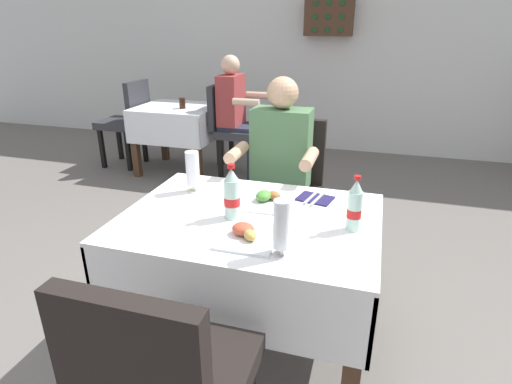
{
  "coord_description": "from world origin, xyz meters",
  "views": [
    {
      "loc": [
        0.67,
        -1.45,
        1.55
      ],
      "look_at": [
        0.15,
        0.29,
        0.8
      ],
      "focal_mm": 28.83,
      "sensor_mm": 36.0,
      "label": 1
    }
  ],
  "objects_px": {
    "background_chair_left": "(127,118)",
    "background_table_tumbler": "(182,103)",
    "seated_diner_far": "(279,168)",
    "napkin_cutlery_set": "(315,198)",
    "main_dining_table": "(250,247)",
    "beer_glass_middle": "(282,229)",
    "beer_glass_left": "(193,171)",
    "plate_far_diner": "(267,200)",
    "chair_far_diner_seat": "(288,186)",
    "cola_bottle_primary": "(355,207)",
    "chair_near_camera_side": "(167,382)",
    "cola_bottle_secondary": "(232,195)",
    "background_dining_table": "(178,124)",
    "background_patron": "(237,111)",
    "background_chair_right": "(232,126)",
    "wall_bottle_rack": "(329,17)",
    "plate_near_camera": "(246,235)"
  },
  "relations": [
    {
      "from": "plate_near_camera",
      "to": "chair_near_camera_side",
      "type": "bearing_deg",
      "value": -94.82
    },
    {
      "from": "beer_glass_left",
      "to": "chair_near_camera_side",
      "type": "bearing_deg",
      "value": -70.09
    },
    {
      "from": "plate_far_diner",
      "to": "cola_bottle_primary",
      "type": "xyz_separation_m",
      "value": [
        0.43,
        -0.17,
        0.09
      ]
    },
    {
      "from": "chair_far_diner_seat",
      "to": "wall_bottle_rack",
      "type": "relative_size",
      "value": 1.73
    },
    {
      "from": "napkin_cutlery_set",
      "to": "background_table_tumbler",
      "type": "bearing_deg",
      "value": 130.68
    },
    {
      "from": "background_chair_right",
      "to": "background_patron",
      "type": "relative_size",
      "value": 0.77
    },
    {
      "from": "main_dining_table",
      "to": "beer_glass_middle",
      "type": "xyz_separation_m",
      "value": [
        0.22,
        -0.3,
        0.28
      ]
    },
    {
      "from": "background_dining_table",
      "to": "cola_bottle_secondary",
      "type": "bearing_deg",
      "value": -58.14
    },
    {
      "from": "chair_far_diner_seat",
      "to": "chair_near_camera_side",
      "type": "relative_size",
      "value": 1.0
    },
    {
      "from": "background_table_tumbler",
      "to": "wall_bottle_rack",
      "type": "relative_size",
      "value": 0.2
    },
    {
      "from": "seated_diner_far",
      "to": "napkin_cutlery_set",
      "type": "height_order",
      "value": "seated_diner_far"
    },
    {
      "from": "background_chair_right",
      "to": "background_patron",
      "type": "height_order",
      "value": "background_patron"
    },
    {
      "from": "main_dining_table",
      "to": "background_chair_left",
      "type": "height_order",
      "value": "background_chair_left"
    },
    {
      "from": "cola_bottle_secondary",
      "to": "background_dining_table",
      "type": "height_order",
      "value": "cola_bottle_secondary"
    },
    {
      "from": "beer_glass_middle",
      "to": "cola_bottle_secondary",
      "type": "distance_m",
      "value": 0.39
    },
    {
      "from": "main_dining_table",
      "to": "beer_glass_left",
      "type": "relative_size",
      "value": 5.4
    },
    {
      "from": "chair_far_diner_seat",
      "to": "cola_bottle_primary",
      "type": "height_order",
      "value": "same"
    },
    {
      "from": "background_dining_table",
      "to": "background_chair_right",
      "type": "bearing_deg",
      "value": 0.0
    },
    {
      "from": "cola_bottle_secondary",
      "to": "wall_bottle_rack",
      "type": "distance_m",
      "value": 3.71
    },
    {
      "from": "background_chair_left",
      "to": "background_patron",
      "type": "xyz_separation_m",
      "value": [
        1.3,
        0.0,
        0.16
      ]
    },
    {
      "from": "plate_near_camera",
      "to": "beer_glass_left",
      "type": "height_order",
      "value": "beer_glass_left"
    },
    {
      "from": "plate_far_diner",
      "to": "background_chair_left",
      "type": "height_order",
      "value": "background_chair_left"
    },
    {
      "from": "main_dining_table",
      "to": "background_table_tumbler",
      "type": "bearing_deg",
      "value": 122.56
    },
    {
      "from": "chair_far_diner_seat",
      "to": "cola_bottle_secondary",
      "type": "height_order",
      "value": "cola_bottle_secondary"
    },
    {
      "from": "chair_far_diner_seat",
      "to": "wall_bottle_rack",
      "type": "bearing_deg",
      "value": 93.07
    },
    {
      "from": "background_chair_left",
      "to": "background_table_tumbler",
      "type": "relative_size",
      "value": 8.82
    },
    {
      "from": "beer_glass_middle",
      "to": "background_table_tumbler",
      "type": "relative_size",
      "value": 2.09
    },
    {
      "from": "plate_far_diner",
      "to": "wall_bottle_rack",
      "type": "height_order",
      "value": "wall_bottle_rack"
    },
    {
      "from": "chair_near_camera_side",
      "to": "napkin_cutlery_set",
      "type": "xyz_separation_m",
      "value": [
        0.26,
        1.11,
        0.17
      ]
    },
    {
      "from": "beer_glass_left",
      "to": "background_chair_left",
      "type": "relative_size",
      "value": 0.22
    },
    {
      "from": "seated_diner_far",
      "to": "beer_glass_left",
      "type": "height_order",
      "value": "seated_diner_far"
    },
    {
      "from": "chair_far_diner_seat",
      "to": "beer_glass_middle",
      "type": "xyz_separation_m",
      "value": [
        0.22,
        -1.13,
        0.28
      ]
    },
    {
      "from": "beer_glass_middle",
      "to": "plate_near_camera",
      "type": "bearing_deg",
      "value": 153.3
    },
    {
      "from": "napkin_cutlery_set",
      "to": "chair_near_camera_side",
      "type": "bearing_deg",
      "value": -103.13
    },
    {
      "from": "cola_bottle_secondary",
      "to": "beer_glass_left",
      "type": "bearing_deg",
      "value": 141.3
    },
    {
      "from": "background_dining_table",
      "to": "background_patron",
      "type": "height_order",
      "value": "background_patron"
    },
    {
      "from": "cola_bottle_secondary",
      "to": "background_table_tumbler",
      "type": "bearing_deg",
      "value": 120.81
    },
    {
      "from": "seated_diner_far",
      "to": "plate_far_diner",
      "type": "bearing_deg",
      "value": -82.2
    },
    {
      "from": "chair_far_diner_seat",
      "to": "cola_bottle_secondary",
      "type": "distance_m",
      "value": 0.92
    },
    {
      "from": "chair_near_camera_side",
      "to": "cola_bottle_secondary",
      "type": "height_order",
      "value": "cola_bottle_secondary"
    },
    {
      "from": "seated_diner_far",
      "to": "beer_glass_middle",
      "type": "xyz_separation_m",
      "value": [
        0.26,
        -1.02,
        0.12
      ]
    },
    {
      "from": "main_dining_table",
      "to": "background_chair_right",
      "type": "relative_size",
      "value": 1.21
    },
    {
      "from": "chair_near_camera_side",
      "to": "background_patron",
      "type": "height_order",
      "value": "background_patron"
    },
    {
      "from": "cola_bottle_primary",
      "to": "background_dining_table",
      "type": "height_order",
      "value": "cola_bottle_primary"
    },
    {
      "from": "background_chair_right",
      "to": "background_table_tumbler",
      "type": "xyz_separation_m",
      "value": [
        -0.52,
        -0.08,
        0.22
      ]
    },
    {
      "from": "chair_far_diner_seat",
      "to": "napkin_cutlery_set",
      "type": "relative_size",
      "value": 4.94
    },
    {
      "from": "cola_bottle_secondary",
      "to": "napkin_cutlery_set",
      "type": "distance_m",
      "value": 0.47
    },
    {
      "from": "beer_glass_left",
      "to": "wall_bottle_rack",
      "type": "xyz_separation_m",
      "value": [
        0.23,
        3.38,
        0.78
      ]
    },
    {
      "from": "cola_bottle_secondary",
      "to": "main_dining_table",
      "type": "bearing_deg",
      "value": 29.2
    },
    {
      "from": "beer_glass_middle",
      "to": "background_table_tumbler",
      "type": "bearing_deg",
      "value": 123.02
    }
  ]
}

